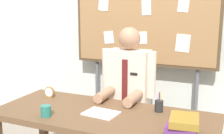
{
  "coord_description": "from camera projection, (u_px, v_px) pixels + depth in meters",
  "views": [
    {
      "loc": [
        0.97,
        -2.03,
        1.59
      ],
      "look_at": [
        0.0,
        0.18,
        1.1
      ],
      "focal_mm": 46.99,
      "sensor_mm": 36.0,
      "label": 1
    }
  ],
  "objects": [
    {
      "name": "coffee_mug",
      "position": [
        46.0,
        111.0,
        2.3
      ],
      "size": [
        0.08,
        0.08,
        0.09
      ],
      "primitive_type": "cylinder",
      "color": "#267266",
      "rests_on": "desk"
    },
    {
      "name": "pen_holder",
      "position": [
        159.0,
        106.0,
        2.4
      ],
      "size": [
        0.07,
        0.07,
        0.16
      ],
      "color": "#262626",
      "rests_on": "desk"
    },
    {
      "name": "bulletin_board",
      "position": [
        144.0,
        24.0,
        3.17
      ],
      "size": [
        1.61,
        0.09,
        1.92
      ],
      "color": "#4C3823",
      "rests_on": "ground_plane"
    },
    {
      "name": "desk_clock",
      "position": [
        50.0,
        93.0,
        2.79
      ],
      "size": [
        0.1,
        0.04,
        0.1
      ],
      "color": "olive",
      "rests_on": "desk"
    },
    {
      "name": "desk",
      "position": [
        103.0,
        123.0,
        2.39
      ],
      "size": [
        1.81,
        0.75,
        0.75
      ],
      "color": "brown",
      "rests_on": "ground_plane"
    },
    {
      "name": "back_wall",
      "position": [
        149.0,
        28.0,
        3.36
      ],
      "size": [
        6.4,
        0.08,
        2.7
      ],
      "primitive_type": "cube",
      "color": "silver",
      "rests_on": "ground_plane"
    },
    {
      "name": "person",
      "position": [
        128.0,
        103.0,
        2.91
      ],
      "size": [
        0.55,
        0.56,
        1.4
      ],
      "color": "#2D2D33",
      "rests_on": "ground_plane"
    },
    {
      "name": "book_stack",
      "position": [
        183.0,
        126.0,
        1.95
      ],
      "size": [
        0.22,
        0.26,
        0.13
      ],
      "color": "#337F47",
      "rests_on": "desk"
    },
    {
      "name": "open_notebook",
      "position": [
        101.0,
        113.0,
        2.36
      ],
      "size": [
        0.28,
        0.22,
        0.01
      ],
      "primitive_type": "cube",
      "rotation": [
        0.0,
        0.0,
        -0.09
      ],
      "color": "silver",
      "rests_on": "desk"
    }
  ]
}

